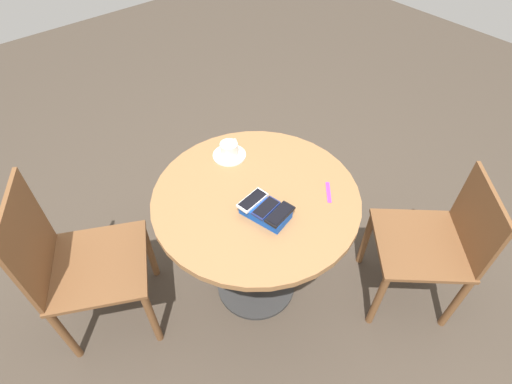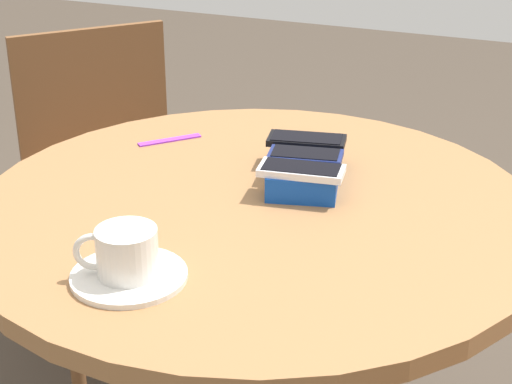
# 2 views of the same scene
# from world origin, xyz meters

# --- Properties ---
(round_table) EXTENTS (0.90, 0.90, 0.73)m
(round_table) POSITION_xyz_m (0.00, 0.00, 0.60)
(round_table) COLOR #2D2D2D
(round_table) RESTS_ON ground_plane
(phone_box) EXTENTS (0.21, 0.15, 0.04)m
(phone_box) POSITION_xyz_m (-0.11, 0.04, 0.75)
(phone_box) COLOR #0F42AD
(phone_box) RESTS_ON round_table
(phone_black) EXTENTS (0.08, 0.14, 0.01)m
(phone_black) POSITION_xyz_m (-0.17, 0.02, 0.78)
(phone_black) COLOR black
(phone_black) RESTS_ON phone_box
(phone_navy) EXTENTS (0.08, 0.13, 0.01)m
(phone_navy) POSITION_xyz_m (-0.11, 0.04, 0.78)
(phone_navy) COLOR navy
(phone_navy) RESTS_ON phone_box
(phone_white) EXTENTS (0.08, 0.14, 0.01)m
(phone_white) POSITION_xyz_m (-0.05, 0.06, 0.78)
(phone_white) COLOR silver
(phone_white) RESTS_ON phone_box
(saucer) EXTENTS (0.16, 0.16, 0.01)m
(saucer) POSITION_xyz_m (0.28, -0.07, 0.74)
(saucer) COLOR silver
(saucer) RESTS_ON round_table
(coffee_cup) EXTENTS (0.08, 0.11, 0.07)m
(coffee_cup) POSITION_xyz_m (0.28, -0.07, 0.78)
(coffee_cup) COLOR silver
(coffee_cup) RESTS_ON saucer
(lanyard_strap) EXTENTS (0.10, 0.09, 0.00)m
(lanyard_strap) POSITION_xyz_m (-0.19, -0.25, 0.74)
(lanyard_strap) COLOR purple
(lanyard_strap) RESTS_ON round_table
(chair_far_side) EXTENTS (0.59, 0.59, 0.79)m
(chair_far_side) POSITION_xyz_m (-0.58, -0.63, 0.43)
(chair_far_side) COLOR brown
(chair_far_side) RESTS_ON ground_plane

